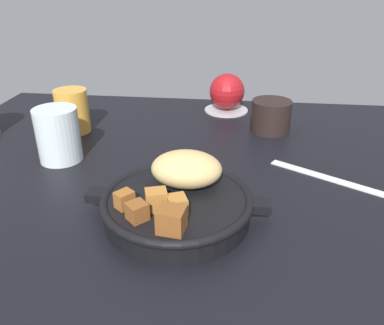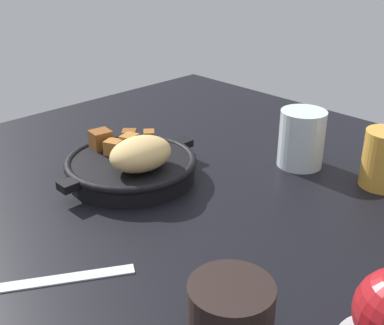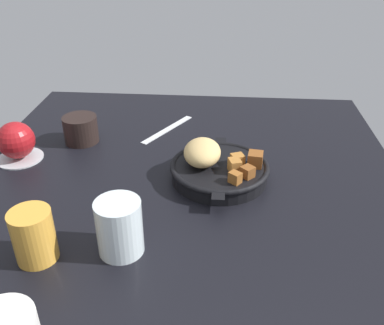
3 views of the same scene
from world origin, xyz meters
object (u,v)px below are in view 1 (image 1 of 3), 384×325
(coffee_mug_dark, at_px, (271,116))
(red_apple, at_px, (227,91))
(water_glass_tall, at_px, (58,135))
(cast_iron_skillet, at_px, (178,199))
(butter_knife, at_px, (327,177))
(juice_glass_amber, at_px, (72,111))

(coffee_mug_dark, bearing_deg, red_apple, 129.72)
(water_glass_tall, bearing_deg, cast_iron_skillet, -32.84)
(butter_knife, bearing_deg, juice_glass_amber, -166.46)
(red_apple, xyz_separation_m, butter_knife, (0.17, -0.31, -0.04))
(cast_iron_skillet, xyz_separation_m, red_apple, (0.05, 0.44, 0.02))
(juice_glass_amber, bearing_deg, water_glass_tall, -78.09)
(water_glass_tall, bearing_deg, coffee_mug_dark, 25.80)
(cast_iron_skillet, distance_m, coffee_mug_dark, 0.35)
(butter_knife, xyz_separation_m, coffee_mug_dark, (-0.08, 0.19, 0.03))
(coffee_mug_dark, bearing_deg, juice_glass_amber, -172.65)
(red_apple, relative_size, butter_knife, 0.43)
(red_apple, xyz_separation_m, juice_glass_amber, (-0.30, -0.16, -0.00))
(red_apple, relative_size, water_glass_tall, 0.87)
(cast_iron_skillet, xyz_separation_m, juice_glass_amber, (-0.25, 0.27, 0.02))
(water_glass_tall, xyz_separation_m, coffee_mug_dark, (0.37, 0.18, -0.01))
(water_glass_tall, distance_m, coffee_mug_dark, 0.41)
(cast_iron_skillet, relative_size, red_apple, 3.04)
(red_apple, distance_m, juice_glass_amber, 0.34)
(butter_knife, xyz_separation_m, juice_glass_amber, (-0.47, 0.14, 0.04))
(cast_iron_skillet, bearing_deg, butter_knife, 30.76)
(cast_iron_skillet, bearing_deg, water_glass_tall, 147.16)
(cast_iron_skillet, relative_size, butter_knife, 1.29)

